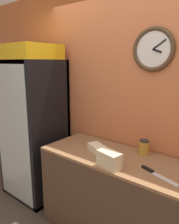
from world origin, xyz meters
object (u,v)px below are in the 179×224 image
at_px(sandwich_stack_bottom, 109,163).
at_px(condiment_jar, 144,147).
at_px(sandwich_flat_left, 97,148).
at_px(sandwich_stack_middle, 109,156).
at_px(chefs_knife, 154,173).
at_px(beverage_cooler, 36,116).

height_order(sandwich_stack_bottom, condiment_jar, condiment_jar).
bearing_deg(condiment_jar, sandwich_flat_left, -148.59).
relative_size(sandwich_stack_middle, chefs_knife, 0.67).
bearing_deg(sandwich_stack_bottom, sandwich_stack_middle, 0.00).
distance_m(beverage_cooler, condiment_jar, 1.52).
xyz_separation_m(sandwich_stack_bottom, condiment_jar, (0.12, 0.45, 0.04)).
bearing_deg(condiment_jar, sandwich_stack_bottom, -104.62).
height_order(chefs_knife, condiment_jar, condiment_jar).
distance_m(sandwich_flat_left, condiment_jar, 0.47).
height_order(sandwich_flat_left, chefs_knife, sandwich_flat_left).
xyz_separation_m(sandwich_stack_bottom, sandwich_flat_left, (-0.28, 0.20, 0.00)).
height_order(beverage_cooler, chefs_knife, beverage_cooler).
bearing_deg(chefs_knife, sandwich_stack_middle, -158.65).
relative_size(chefs_knife, condiment_jar, 2.38).
relative_size(beverage_cooler, chefs_knife, 5.70).
relative_size(beverage_cooler, sandwich_stack_middle, 8.55).
distance_m(sandwich_flat_left, chefs_knife, 0.64).
xyz_separation_m(beverage_cooler, sandwich_stack_bottom, (1.38, -0.28, -0.15)).
xyz_separation_m(chefs_knife, condiment_jar, (-0.24, 0.31, 0.07)).
distance_m(chefs_knife, condiment_jar, 0.40).
height_order(beverage_cooler, sandwich_stack_bottom, beverage_cooler).
bearing_deg(condiment_jar, beverage_cooler, -173.77).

